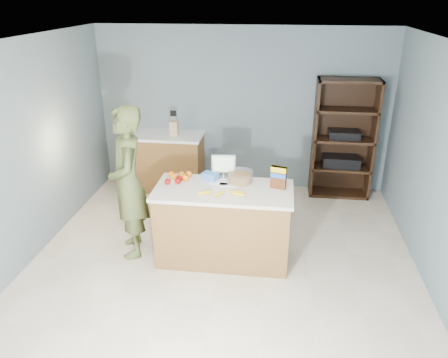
# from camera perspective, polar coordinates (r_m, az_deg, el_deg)

# --- Properties ---
(floor) EXTENTS (4.50, 5.00, 0.02)m
(floor) POSITION_cam_1_polar(r_m,az_deg,el_deg) (5.09, -0.52, -11.97)
(floor) COLOR beige
(floor) RESTS_ON ground
(walls) EXTENTS (4.52, 5.02, 2.51)m
(walls) POSITION_cam_1_polar(r_m,az_deg,el_deg) (4.35, -0.60, 6.08)
(walls) COLOR slate
(walls) RESTS_ON ground
(counter_peninsula) EXTENTS (1.56, 0.76, 0.90)m
(counter_peninsula) POSITION_cam_1_polar(r_m,az_deg,el_deg) (5.12, -0.07, -6.24)
(counter_peninsula) COLOR brown
(counter_peninsula) RESTS_ON ground
(back_cabinet) EXTENTS (1.24, 0.62, 0.90)m
(back_cabinet) POSITION_cam_1_polar(r_m,az_deg,el_deg) (7.02, -7.80, 2.32)
(back_cabinet) COLOR brown
(back_cabinet) RESTS_ON ground
(shelving_unit) EXTENTS (0.90, 0.40, 1.80)m
(shelving_unit) POSITION_cam_1_polar(r_m,az_deg,el_deg) (6.86, 15.23, 4.86)
(shelving_unit) COLOR black
(shelving_unit) RESTS_ON ground
(person) EXTENTS (0.64, 0.77, 1.81)m
(person) POSITION_cam_1_polar(r_m,az_deg,el_deg) (5.15, -12.40, -0.53)
(person) COLOR #4C572A
(person) RESTS_ON ground
(knife_block) EXTENTS (0.12, 0.10, 0.31)m
(knife_block) POSITION_cam_1_polar(r_m,az_deg,el_deg) (6.76, -6.55, 6.65)
(knife_block) COLOR tan
(knife_block) RESTS_ON back_cabinet
(envelopes) EXTENTS (0.35, 0.16, 0.00)m
(envelopes) POSITION_cam_1_polar(r_m,az_deg,el_deg) (5.02, -0.05, -0.66)
(envelopes) COLOR white
(envelopes) RESTS_ON counter_peninsula
(bananas) EXTENTS (0.54, 0.17, 0.04)m
(bananas) POSITION_cam_1_polar(r_m,az_deg,el_deg) (4.75, 0.12, -1.86)
(bananas) COLOR yellow
(bananas) RESTS_ON counter_peninsula
(apples) EXTENTS (0.18, 0.19, 0.07)m
(apples) POSITION_cam_1_polar(r_m,az_deg,el_deg) (5.06, -6.41, -0.17)
(apples) COLOR #8E0809
(apples) RESTS_ON counter_peninsula
(oranges) EXTENTS (0.28, 0.20, 0.08)m
(oranges) POSITION_cam_1_polar(r_m,az_deg,el_deg) (5.17, -5.71, 0.42)
(oranges) COLOR orange
(oranges) RESTS_ON counter_peninsula
(blue_carton) EXTENTS (0.21, 0.18, 0.08)m
(blue_carton) POSITION_cam_1_polar(r_m,az_deg,el_deg) (5.13, -1.81, 0.37)
(blue_carton) COLOR blue
(blue_carton) RESTS_ON counter_peninsula
(salad_bowl) EXTENTS (0.30, 0.30, 0.13)m
(salad_bowl) POSITION_cam_1_polar(r_m,az_deg,el_deg) (5.06, 2.10, 0.22)
(salad_bowl) COLOR #267219
(salad_bowl) RESTS_ON counter_peninsula
(tv) EXTENTS (0.28, 0.12, 0.28)m
(tv) POSITION_cam_1_polar(r_m,az_deg,el_deg) (5.15, -0.06, 1.88)
(tv) COLOR silver
(tv) RESTS_ON counter_peninsula
(cereal_box) EXTENTS (0.18, 0.11, 0.26)m
(cereal_box) POSITION_cam_1_polar(r_m,az_deg,el_deg) (4.89, 7.15, 0.41)
(cereal_box) COLOR #592B14
(cereal_box) RESTS_ON counter_peninsula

